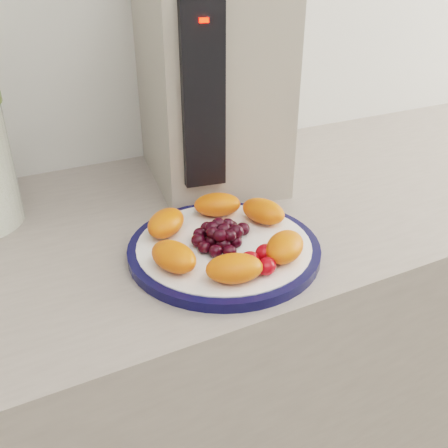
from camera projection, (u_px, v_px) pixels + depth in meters
name	position (u px, v px, depth m)	size (l,w,h in m)	color
counter	(175.00, 407.00, 1.06)	(3.50, 0.60, 0.90)	gray
cabinet_face	(175.00, 417.00, 1.07)	(3.48, 0.58, 0.84)	#97714F
plate_rim	(224.00, 249.00, 0.74)	(0.29, 0.29, 0.01)	#0C0E38
plate_face	(224.00, 248.00, 0.74)	(0.26, 0.26, 0.02)	white
appliance_body	(208.00, 76.00, 0.92)	(0.22, 0.31, 0.39)	#A29989
appliance_panel	(203.00, 97.00, 0.77)	(0.07, 0.02, 0.29)	black
appliance_led	(204.00, 20.00, 0.70)	(0.01, 0.01, 0.01)	#FF0C05
fruit_plate	(225.00, 235.00, 0.73)	(0.25, 0.25, 0.04)	#FF4D11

